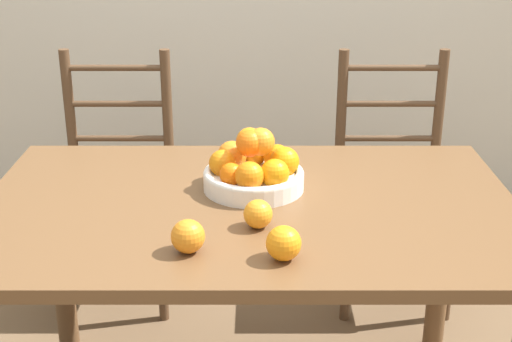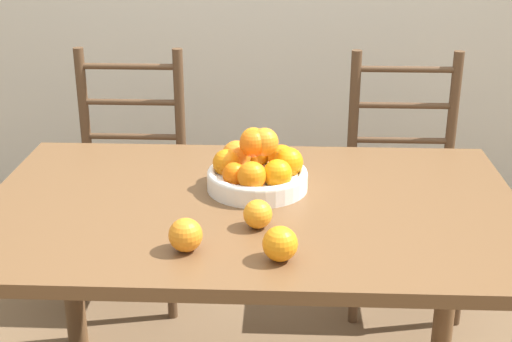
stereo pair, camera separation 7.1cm
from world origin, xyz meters
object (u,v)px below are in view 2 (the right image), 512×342
Objects in this scene: chair_left at (128,182)px; chair_right at (404,187)px; orange_loose_2 at (258,214)px; orange_loose_1 at (186,235)px; orange_loose_0 at (280,244)px; fruit_bowl at (258,169)px.

chair_left is 1.06m from chair_right.
chair_right is (0.52, 0.93, -0.31)m from orange_loose_2.
orange_loose_0 is at bearing -9.26° from orange_loose_1.
chair_left is at bearing 118.71° from orange_loose_0.
orange_loose_0 is (0.07, -0.41, -0.02)m from fruit_bowl.
chair_right is at bearing 60.83° from orange_loose_2.
orange_loose_1 is at bearing -122.89° from chair_right.
orange_loose_2 is at bearing -87.68° from fruit_bowl.
fruit_bowl is 3.46× the size of orange_loose_0.
chair_left reaches higher than fruit_bowl.
orange_loose_0 is 0.09× the size of chair_left.
chair_right reaches higher than orange_loose_2.
orange_loose_2 is at bearing -119.31° from chair_right.
orange_loose_0 is 0.17m from orange_loose_2.
fruit_bowl is at bearing -127.88° from chair_right.
orange_loose_0 is 1.02× the size of orange_loose_1.
orange_loose_1 is at bearing -141.48° from orange_loose_2.
chair_right is (1.06, 0.00, 0.00)m from chair_left.
chair_right is (0.53, 0.68, -0.33)m from fruit_bowl.
fruit_bowl is 0.42m from orange_loose_0.
fruit_bowl is 0.92m from chair_right.
fruit_bowl reaches higher than orange_loose_2.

